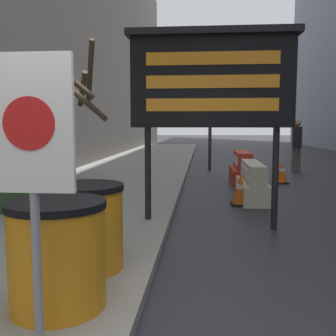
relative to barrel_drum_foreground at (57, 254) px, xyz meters
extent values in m
cylinder|color=#4C3D2D|center=(-2.42, 7.25, 0.82)|extent=(0.32, 0.32, 2.54)
cylinder|color=#4C3D2D|center=(-1.91, 6.64, 1.77)|extent=(1.24, 1.25, 1.31)
cylinder|color=#4C3D2D|center=(-1.87, 7.52, 2.40)|extent=(0.63, 1.24, 1.72)
cylinder|color=#4C3D2D|center=(-2.98, 7.61, 1.81)|extent=(0.70, 1.26, 1.02)
cylinder|color=#4C3D2D|center=(-2.04, 6.88, 2.10)|extent=(0.77, 0.96, 0.80)
cylinder|color=#4C3D2D|center=(-2.06, 7.48, 2.01)|extent=(0.55, 0.85, 0.96)
cylinder|color=orange|center=(0.00, 0.00, -0.03)|extent=(0.78, 0.78, 0.83)
cylinder|color=black|center=(0.00, 0.00, 0.41)|extent=(0.81, 0.81, 0.06)
cylinder|color=orange|center=(-0.04, 0.88, -0.03)|extent=(0.78, 0.78, 0.83)
cylinder|color=black|center=(-0.04, 0.88, 0.41)|extent=(0.81, 0.81, 0.06)
cylinder|color=gray|center=(0.10, -0.62, 0.31)|extent=(0.06, 0.06, 1.51)
cube|color=white|center=(0.10, -0.64, 1.06)|extent=(0.56, 0.04, 0.87)
cylinder|color=red|center=(0.10, -0.67, 1.06)|extent=(0.34, 0.01, 0.34)
cylinder|color=black|center=(0.32, 3.09, 0.22)|extent=(0.10, 0.10, 1.58)
cylinder|color=black|center=(2.29, 3.09, 0.22)|extent=(0.10, 0.10, 1.58)
cube|color=black|center=(1.30, 3.09, 1.69)|extent=(2.47, 0.24, 1.36)
cube|color=black|center=(1.30, 3.01, 2.43)|extent=(2.59, 0.34, 0.10)
cube|color=orange|center=(1.30, 2.96, 2.03)|extent=(1.98, 0.02, 0.19)
cube|color=orange|center=(1.30, 2.96, 1.69)|extent=(1.98, 0.02, 0.19)
cube|color=orange|center=(1.30, 2.96, 1.35)|extent=(1.98, 0.02, 0.19)
cube|color=beige|center=(2.26, 5.54, -0.37)|extent=(0.56, 1.88, 0.41)
cube|color=beige|center=(2.26, 5.54, 0.04)|extent=(0.34, 1.88, 0.41)
cube|color=white|center=(2.08, 5.54, 0.04)|extent=(0.02, 1.51, 0.20)
cube|color=red|center=(2.26, 7.81, -0.35)|extent=(0.61, 1.74, 0.45)
cube|color=red|center=(2.26, 7.81, 0.10)|extent=(0.36, 1.74, 0.45)
cube|color=white|center=(2.07, 7.81, 0.10)|extent=(0.02, 1.39, 0.22)
cube|color=black|center=(1.94, 4.90, -0.55)|extent=(0.37, 0.37, 0.04)
cone|color=#EA560F|center=(1.94, 4.90, -0.22)|extent=(0.30, 0.30, 0.63)
cylinder|color=white|center=(1.94, 4.90, -0.18)|extent=(0.17, 0.17, 0.09)
cube|color=black|center=(3.37, 8.04, -0.55)|extent=(0.36, 0.36, 0.04)
cone|color=#EA560F|center=(3.37, 8.04, -0.23)|extent=(0.29, 0.29, 0.60)
cylinder|color=white|center=(3.37, 8.04, -0.20)|extent=(0.17, 0.17, 0.08)
cylinder|color=#2D2D30|center=(1.43, 11.25, 1.32)|extent=(0.12, 0.12, 3.78)
cube|color=black|center=(1.43, 11.09, 2.79)|extent=(0.28, 0.28, 0.84)
sphere|color=red|center=(1.43, 10.94, 3.07)|extent=(0.15, 0.15, 0.15)
sphere|color=#392C06|center=(1.43, 10.94, 2.79)|extent=(0.15, 0.15, 0.15)
sphere|color=black|center=(1.43, 10.94, 2.51)|extent=(0.15, 0.15, 0.15)
cylinder|color=#514C42|center=(4.30, 10.76, -0.14)|extent=(0.14, 0.14, 0.87)
cylinder|color=#514C42|center=(4.46, 10.76, -0.14)|extent=(0.14, 0.14, 0.87)
cube|color=black|center=(4.38, 10.76, 0.64)|extent=(0.34, 0.50, 0.69)
sphere|color=#9D7048|center=(4.38, 10.76, 1.11)|extent=(0.24, 0.24, 0.24)
camera|label=1|loc=(1.18, -3.02, 1.05)|focal=42.00mm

